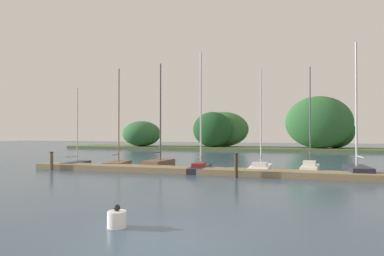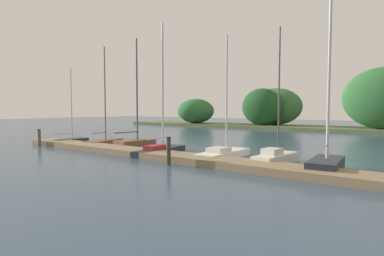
{
  "view_description": "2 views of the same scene",
  "coord_description": "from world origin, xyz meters",
  "px_view_note": "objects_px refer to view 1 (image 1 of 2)",
  "views": [
    {
      "loc": [
        3.13,
        -7.15,
        2.54
      ],
      "look_at": [
        -3.83,
        14.47,
        2.83
      ],
      "focal_mm": 32.5,
      "sensor_mm": 36.0,
      "label": 1
    },
    {
      "loc": [
        9.6,
        0.83,
        2.71
      ],
      "look_at": [
        -0.7,
        14.34,
        1.67
      ],
      "focal_mm": 29.7,
      "sensor_mm": 36.0,
      "label": 2
    }
  ],
  "objects_px": {
    "sailboat_1": "(118,162)",
    "sailboat_5": "(310,167)",
    "sailboat_0": "(77,163)",
    "sailboat_4": "(261,167)",
    "sailboat_6": "(357,168)",
    "mooring_piling_1": "(236,165)",
    "sailboat_2": "(160,162)",
    "mooring_piling_0": "(52,161)",
    "channel_buoy_0": "(117,219)",
    "sailboat_3": "(200,165)"
  },
  "relations": [
    {
      "from": "sailboat_1",
      "to": "sailboat_5",
      "type": "relative_size",
      "value": 1.09
    },
    {
      "from": "sailboat_0",
      "to": "sailboat_4",
      "type": "bearing_deg",
      "value": -93.6
    },
    {
      "from": "sailboat_6",
      "to": "mooring_piling_1",
      "type": "distance_m",
      "value": 7.08
    },
    {
      "from": "sailboat_2",
      "to": "mooring_piling_0",
      "type": "distance_m",
      "value": 7.36
    },
    {
      "from": "mooring_piling_1",
      "to": "sailboat_1",
      "type": "bearing_deg",
      "value": 159.69
    },
    {
      "from": "channel_buoy_0",
      "to": "sailboat_5",
      "type": "bearing_deg",
      "value": 70.63
    },
    {
      "from": "sailboat_2",
      "to": "sailboat_4",
      "type": "bearing_deg",
      "value": -85.65
    },
    {
      "from": "sailboat_4",
      "to": "channel_buoy_0",
      "type": "xyz_separation_m",
      "value": [
        -2.08,
        -14.73,
        -0.07
      ]
    },
    {
      "from": "sailboat_6",
      "to": "channel_buoy_0",
      "type": "relative_size",
      "value": 12.69
    },
    {
      "from": "mooring_piling_1",
      "to": "channel_buoy_0",
      "type": "bearing_deg",
      "value": -95.83
    },
    {
      "from": "sailboat_0",
      "to": "sailboat_3",
      "type": "distance_m",
      "value": 9.59
    },
    {
      "from": "sailboat_0",
      "to": "sailboat_3",
      "type": "bearing_deg",
      "value": -98.15
    },
    {
      "from": "sailboat_4",
      "to": "mooring_piling_0",
      "type": "distance_m",
      "value": 14.06
    },
    {
      "from": "sailboat_0",
      "to": "mooring_piling_1",
      "type": "height_order",
      "value": "sailboat_0"
    },
    {
      "from": "sailboat_2",
      "to": "sailboat_5",
      "type": "distance_m",
      "value": 10.22
    },
    {
      "from": "sailboat_6",
      "to": "channel_buoy_0",
      "type": "bearing_deg",
      "value": 145.67
    },
    {
      "from": "mooring_piling_0",
      "to": "channel_buoy_0",
      "type": "xyz_separation_m",
      "value": [
        11.55,
        -11.29,
        -0.38
      ]
    },
    {
      "from": "sailboat_4",
      "to": "channel_buoy_0",
      "type": "height_order",
      "value": "sailboat_4"
    },
    {
      "from": "sailboat_3",
      "to": "mooring_piling_0",
      "type": "xyz_separation_m",
      "value": [
        -9.83,
        -2.38,
        0.2
      ]
    },
    {
      "from": "sailboat_1",
      "to": "mooring_piling_0",
      "type": "xyz_separation_m",
      "value": [
        -3.2,
        -3.35,
        0.28
      ]
    },
    {
      "from": "sailboat_5",
      "to": "sailboat_6",
      "type": "bearing_deg",
      "value": -103.1
    },
    {
      "from": "sailboat_0",
      "to": "channel_buoy_0",
      "type": "height_order",
      "value": "sailboat_0"
    },
    {
      "from": "sailboat_2",
      "to": "sailboat_6",
      "type": "height_order",
      "value": "sailboat_6"
    },
    {
      "from": "sailboat_6",
      "to": "channel_buoy_0",
      "type": "height_order",
      "value": "sailboat_6"
    },
    {
      "from": "sailboat_1",
      "to": "channel_buoy_0",
      "type": "height_order",
      "value": "sailboat_1"
    },
    {
      "from": "sailboat_2",
      "to": "channel_buoy_0",
      "type": "relative_size",
      "value": 12.19
    },
    {
      "from": "sailboat_5",
      "to": "sailboat_6",
      "type": "relative_size",
      "value": 0.85
    },
    {
      "from": "mooring_piling_1",
      "to": "sailboat_6",
      "type": "bearing_deg",
      "value": 22.08
    },
    {
      "from": "mooring_piling_1",
      "to": "channel_buoy_0",
      "type": "distance_m",
      "value": 11.2
    },
    {
      "from": "sailboat_4",
      "to": "sailboat_3",
      "type": "bearing_deg",
      "value": 104.39
    },
    {
      "from": "sailboat_2",
      "to": "channel_buoy_0",
      "type": "xyz_separation_m",
      "value": [
        5.08,
        -14.81,
        -0.2
      ]
    },
    {
      "from": "sailboat_0",
      "to": "sailboat_1",
      "type": "bearing_deg",
      "value": -80.31
    },
    {
      "from": "sailboat_3",
      "to": "sailboat_6",
      "type": "height_order",
      "value": "sailboat_6"
    },
    {
      "from": "sailboat_4",
      "to": "sailboat_2",
      "type": "bearing_deg",
      "value": 88.25
    },
    {
      "from": "sailboat_4",
      "to": "channel_buoy_0",
      "type": "bearing_deg",
      "value": 170.86
    },
    {
      "from": "sailboat_4",
      "to": "mooring_piling_0",
      "type": "relative_size",
      "value": 5.55
    },
    {
      "from": "sailboat_2",
      "to": "mooring_piling_1",
      "type": "bearing_deg",
      "value": -115.57
    },
    {
      "from": "sailboat_4",
      "to": "sailboat_5",
      "type": "xyz_separation_m",
      "value": [
        3.06,
        -0.11,
        0.05
      ]
    },
    {
      "from": "mooring_piling_1",
      "to": "mooring_piling_0",
      "type": "bearing_deg",
      "value": 179.29
    },
    {
      "from": "sailboat_2",
      "to": "mooring_piling_1",
      "type": "relative_size",
      "value": 5.54
    },
    {
      "from": "sailboat_0",
      "to": "sailboat_1",
      "type": "height_order",
      "value": "sailboat_1"
    },
    {
      "from": "sailboat_0",
      "to": "sailboat_5",
      "type": "distance_m",
      "value": 16.47
    },
    {
      "from": "sailboat_3",
      "to": "sailboat_5",
      "type": "height_order",
      "value": "sailboat_3"
    },
    {
      "from": "sailboat_6",
      "to": "sailboat_1",
      "type": "bearing_deg",
      "value": 81.77
    },
    {
      "from": "mooring_piling_0",
      "to": "mooring_piling_1",
      "type": "height_order",
      "value": "mooring_piling_1"
    },
    {
      "from": "sailboat_2",
      "to": "mooring_piling_0",
      "type": "height_order",
      "value": "sailboat_2"
    },
    {
      "from": "channel_buoy_0",
      "to": "mooring_piling_0",
      "type": "bearing_deg",
      "value": 135.64
    },
    {
      "from": "mooring_piling_0",
      "to": "channel_buoy_0",
      "type": "distance_m",
      "value": 16.16
    },
    {
      "from": "sailboat_2",
      "to": "channel_buoy_0",
      "type": "bearing_deg",
      "value": -156.06
    },
    {
      "from": "sailboat_2",
      "to": "mooring_piling_1",
      "type": "xyz_separation_m",
      "value": [
        6.22,
        -3.67,
        0.25
      ]
    }
  ]
}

